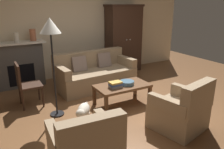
{
  "coord_description": "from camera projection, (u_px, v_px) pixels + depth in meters",
  "views": [
    {
      "loc": [
        -2.19,
        -3.47,
        2.02
      ],
      "look_at": [
        0.05,
        0.51,
        0.55
      ],
      "focal_mm": 36.1,
      "sensor_mm": 36.0,
      "label": 1
    }
  ],
  "objects": [
    {
      "name": "book_stack",
      "position": [
        116.0,
        85.0,
        4.41
      ],
      "size": [
        0.25,
        0.19,
        0.12
      ],
      "color": "gray",
      "rests_on": "coffee_table"
    },
    {
      "name": "back_wall",
      "position": [
        74.0,
        26.0,
        6.2
      ],
      "size": [
        7.2,
        0.1,
        2.8
      ],
      "primitive_type": "cube",
      "color": "beige",
      "rests_on": "ground"
    },
    {
      "name": "ground_plane",
      "position": [
        122.0,
        108.0,
        4.51
      ],
      "size": [
        9.6,
        9.6,
        0.0
      ],
      "primitive_type": "plane",
      "color": "brown"
    },
    {
      "name": "coffee_table",
      "position": [
        122.0,
        87.0,
        4.58
      ],
      "size": [
        1.1,
        0.6,
        0.42
      ],
      "color": "brown",
      "rests_on": "ground"
    },
    {
      "name": "dog",
      "position": [
        83.0,
        111.0,
        3.83
      ],
      "size": [
        0.41,
        0.49,
        0.39
      ],
      "color": "beige",
      "rests_on": "ground"
    },
    {
      "name": "armoire",
      "position": [
        123.0,
        39.0,
        6.71
      ],
      "size": [
        1.06,
        0.57,
        1.96
      ],
      "color": "#382319",
      "rests_on": "ground"
    },
    {
      "name": "fireplace",
      "position": [
        20.0,
        64.0,
        5.52
      ],
      "size": [
        1.26,
        0.48,
        1.12
      ],
      "color": "#4C4947",
      "rests_on": "ground"
    },
    {
      "name": "fruit_bowl",
      "position": [
        127.0,
        83.0,
        4.57
      ],
      "size": [
        0.29,
        0.29,
        0.08
      ],
      "primitive_type": "cylinder",
      "color": "slate",
      "rests_on": "coffee_table"
    },
    {
      "name": "mantel_vase_terracotta",
      "position": [
        33.0,
        35.0,
        5.47
      ],
      "size": [
        0.15,
        0.15,
        0.28
      ],
      "primitive_type": "cylinder",
      "color": "#A86042",
      "rests_on": "fireplace"
    },
    {
      "name": "armchair_near_right",
      "position": [
        181.0,
        111.0,
        3.68
      ],
      "size": [
        0.91,
        0.92,
        0.88
      ],
      "color": "#997F60",
      "rests_on": "ground"
    },
    {
      "name": "couch",
      "position": [
        95.0,
        74.0,
        5.56
      ],
      "size": [
        1.97,
        0.98,
        0.86
      ],
      "color": "#937A5B",
      "rests_on": "ground"
    },
    {
      "name": "side_chair_wooden",
      "position": [
        25.0,
        82.0,
        4.45
      ],
      "size": [
        0.44,
        0.44,
        0.9
      ],
      "color": "#382319",
      "rests_on": "ground"
    },
    {
      "name": "mantel_vase_cream",
      "position": [
        16.0,
        37.0,
        5.31
      ],
      "size": [
        0.12,
        0.12,
        0.23
      ],
      "primitive_type": "cylinder",
      "color": "beige",
      "rests_on": "fireplace"
    },
    {
      "name": "floor_lamp",
      "position": [
        50.0,
        32.0,
        3.78
      ],
      "size": [
        0.36,
        0.36,
        1.78
      ],
      "color": "black",
      "rests_on": "ground"
    }
  ]
}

